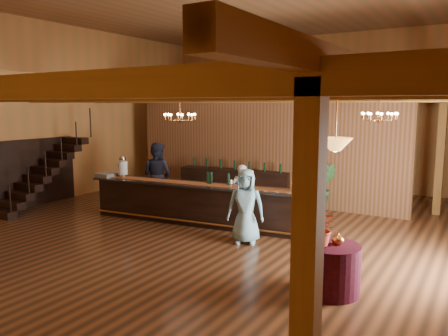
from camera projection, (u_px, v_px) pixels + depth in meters
The scene contains 27 objects.
floor at pixel (211, 229), 10.62m from camera, with size 14.00×14.00×0.00m, color brown.
wall_back at pixel (315, 112), 16.12m from camera, with size 12.00×0.10×5.50m, color #B46F37.
wall_left at pixel (47, 113), 13.33m from camera, with size 0.10×14.00×5.50m, color #B46F37.
beam_grid at pixel (222, 95), 10.58m from camera, with size 11.90×13.90×0.39m.
support_posts at pixel (199, 167), 9.96m from camera, with size 9.20×10.20×3.20m.
partition_wall at pixel (259, 152), 13.60m from camera, with size 9.00×0.18×3.10m, color brown.
staircase at pixel (40, 174), 12.67m from camera, with size 1.00×2.80×2.00m.
backroom_boxes at pixel (290, 176), 15.33m from camera, with size 4.10×0.60×1.10m.
tasting_bar at pixel (200, 204), 11.02m from camera, with size 6.23×1.54×1.04m.
beverage_dispenser at pixel (123, 167), 11.94m from camera, with size 0.26×0.26×0.60m.
glass_rack_tray at pixel (107, 175), 12.08m from camera, with size 0.50×0.50×0.10m, color gray.
raffle_drum at pixel (297, 185), 9.86m from camera, with size 0.34×0.24×0.30m.
bar_bottle_0 at pixel (208, 178), 10.97m from camera, with size 0.07×0.07×0.30m, color black.
bar_bottle_1 at pixel (209, 178), 10.96m from camera, with size 0.07×0.07×0.30m, color black.
bar_bottle_2 at pixel (211, 178), 10.93m from camera, with size 0.07×0.07×0.30m, color black.
bar_bottle_3 at pixel (228, 179), 10.74m from camera, with size 0.07×0.07×0.30m, color black.
backbar_shelf at pixel (235, 185), 13.78m from camera, with size 3.54×0.55×0.99m, color black.
round_table at pixel (331, 269), 6.98m from camera, with size 0.92×0.92×0.80m, color #3C0F1C.
chandelier_left at pixel (180, 117), 11.19m from camera, with size 0.80×0.80×0.66m.
chandelier_right at pixel (379, 116), 9.99m from camera, with size 0.80×0.80×0.61m.
pendant_lamp at pixel (335, 144), 6.69m from camera, with size 0.52×0.52×0.90m.
bartender at pixel (242, 193), 11.20m from camera, with size 0.55×0.36×1.50m, color white.
staff_second at pixel (157, 175), 12.80m from camera, with size 0.93×0.73×1.91m, color black.
guest at pixel (246, 206), 9.46m from camera, with size 0.80×0.52×1.65m, color #7CAFC1.
floor_plant at pixel (322, 187), 12.28m from camera, with size 0.77×0.62×1.40m, color #255126.
table_flowers at pixel (322, 228), 6.85m from camera, with size 0.51×0.44×0.57m, color #A2341F.
table_vase at pixel (338, 235), 6.92m from camera, with size 0.16×0.16×0.33m, color #C07B3D.
Camera 1 is at (5.65, -8.61, 3.00)m, focal length 35.00 mm.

